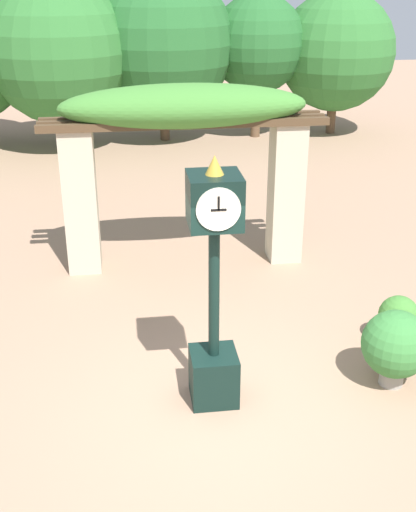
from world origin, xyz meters
name	(u,v)px	position (x,y,z in m)	size (l,w,h in m)	color
ground_plane	(222,408)	(0.00, 0.00, 0.00)	(60.00, 60.00, 0.00)	#9E7A60
pedestal_clock	(214,292)	(-0.07, 0.21, 1.42)	(0.55, 0.60, 2.95)	black
pergola	(184,134)	(0.00, 4.08, 2.25)	(4.56, 1.13, 3.05)	#BCB299
potted_plant_near_left	(398,319)	(2.55, 1.09, 0.38)	(0.54, 0.54, 0.70)	#B26B4C
potted_plant_near_right	(396,345)	(2.13, 0.20, 0.55)	(0.82, 0.82, 0.98)	gray
tree_line	(126,47)	(-0.76, 12.83, 2.69)	(14.48, 4.64, 4.82)	brown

